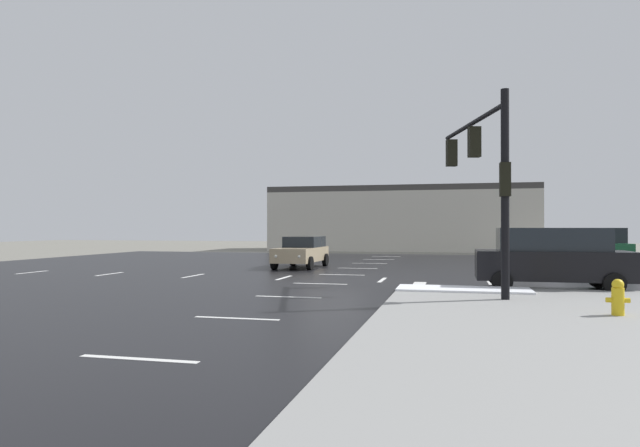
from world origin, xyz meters
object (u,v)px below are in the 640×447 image
(traffic_signal_mast, at_px, (484,164))
(fire_hydrant, at_px, (618,297))
(suv_green, at_px, (596,247))
(suv_black, at_px, (552,257))
(sedan_tan, at_px, (302,251))

(traffic_signal_mast, bearing_deg, fire_hydrant, -162.02)
(suv_green, height_order, suv_black, same)
(suv_green, distance_m, sedan_tan, 15.08)
(fire_hydrant, bearing_deg, sedan_tan, 127.70)
(suv_black, bearing_deg, sedan_tan, 142.55)
(fire_hydrant, height_order, suv_green, suv_green)
(traffic_signal_mast, distance_m, suv_black, 4.33)
(traffic_signal_mast, bearing_deg, suv_black, -59.28)
(traffic_signal_mast, relative_size, fire_hydrant, 7.20)
(traffic_signal_mast, xyz_separation_m, fire_hydrant, (2.60, -3.88, -3.41))
(fire_hydrant, distance_m, sedan_tan, 18.16)
(traffic_signal_mast, height_order, suv_green, traffic_signal_mast)
(sedan_tan, xyz_separation_m, suv_black, (10.73, -8.13, 0.24))
(traffic_signal_mast, relative_size, suv_black, 1.18)
(fire_hydrant, height_order, suv_black, suv_black)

